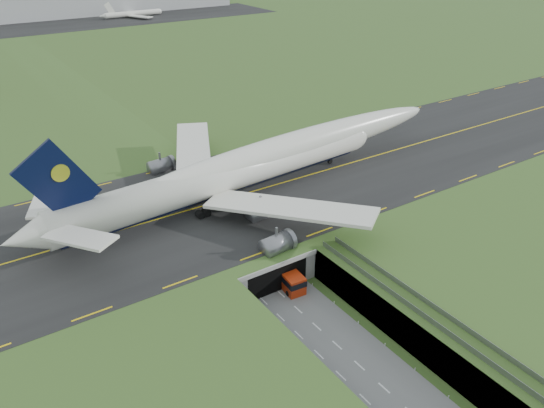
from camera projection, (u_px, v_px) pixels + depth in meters
ground at (305, 317)px, 85.85m from camera, size 900.00×900.00×0.00m
airfield_deck at (306, 303)px, 84.44m from camera, size 800.00×800.00×6.00m
trench_road at (335, 344)px, 80.28m from camera, size 12.00×75.00×0.20m
taxiway at (209, 205)px, 107.28m from camera, size 800.00×44.00×0.18m
tunnel_portal at (251, 253)px, 96.59m from camera, size 17.00×22.30×6.00m
guideway at (450, 334)px, 74.66m from camera, size 3.00×53.00×7.05m
jumbo_jet at (257, 164)px, 111.01m from camera, size 104.59×65.23×21.65m
shuttle_tram at (287, 277)px, 92.51m from camera, size 3.78×8.44×3.33m
distant_hills at (55, 7)px, 435.66m from camera, size 700.00×91.00×60.00m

